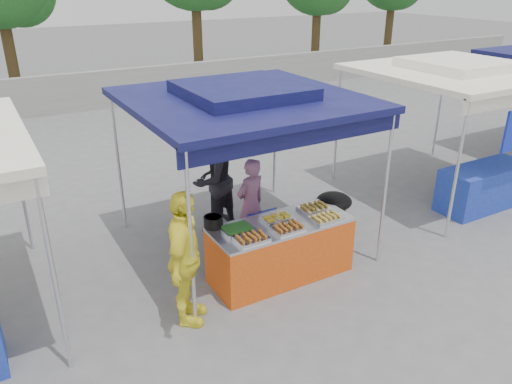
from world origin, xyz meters
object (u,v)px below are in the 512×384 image
vendor_table (281,250)px  customer_person (185,260)px  cooking_pot (213,222)px  vendor_woman (251,204)px  wok_burner (333,216)px  helper_man (212,180)px

vendor_table → customer_person: size_ratio=1.14×
cooking_pot → vendor_woman: (0.90, 0.58, -0.19)m
wok_burner → helper_man: 2.06m
wok_burner → vendor_table: bearing=-151.6°
vendor_table → vendor_woman: 1.00m
wok_burner → helper_man: bearing=145.8°
vendor_table → helper_man: helper_man is taller
vendor_table → customer_person: bearing=-169.6°
customer_person → vendor_table: bearing=-46.9°
vendor_woman → customer_person: (-1.59, -1.23, 0.14)m
wok_burner → vendor_woman: bearing=163.6°
helper_man → vendor_table: bearing=68.1°
vendor_table → cooking_pot: (-0.86, 0.36, 0.50)m
vendor_woman → wok_burner: bearing=136.4°
cooking_pot → vendor_woman: bearing=32.8°
wok_burner → cooking_pot: bearing=-167.9°
vendor_woman → helper_man: (-0.24, 0.86, 0.15)m
helper_man → vendor_woman: bearing=77.6°
helper_man → cooking_pot: bearing=37.3°
vendor_table → helper_man: 1.88m
vendor_woman → cooking_pot: bearing=19.7°
vendor_woman → helper_man: size_ratio=0.83×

